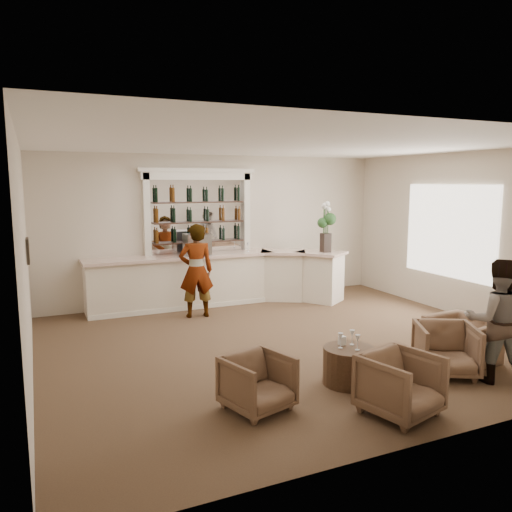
{
  "coord_description": "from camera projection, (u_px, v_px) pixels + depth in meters",
  "views": [
    {
      "loc": [
        -3.88,
        -7.21,
        2.7
      ],
      "look_at": [
        -0.23,
        0.9,
        1.38
      ],
      "focal_mm": 35.0,
      "sensor_mm": 36.0,
      "label": 1
    }
  ],
  "objects": [
    {
      "name": "wine_glass_bar_right",
      "position": [
        248.0,
        247.0,
        11.27
      ],
      "size": [
        0.07,
        0.07,
        0.21
      ],
      "primitive_type": null,
      "color": "white",
      "rests_on": "bar_counter"
    },
    {
      "name": "back_bar_alcove",
      "position": [
        199.0,
        213.0,
        11.05
      ],
      "size": [
        2.64,
        0.25,
        3.0
      ],
      "color": "white",
      "rests_on": "ground"
    },
    {
      "name": "armchair_right",
      "position": [
        446.0,
        350.0,
        7.01
      ],
      "size": [
        1.07,
        1.08,
        0.73
      ],
      "primitive_type": "imported",
      "rotation": [
        0.0,
        0.0,
        -0.49
      ],
      "color": "brown",
      "rests_on": "ground"
    },
    {
      "name": "napkin_holder",
      "position": [
        342.0,
        341.0,
        6.79
      ],
      "size": [
        0.08,
        0.08,
        0.12
      ],
      "primitive_type": "cube",
      "color": "white",
      "rests_on": "cocktail_table"
    },
    {
      "name": "armchair_far",
      "position": [
        465.0,
        339.0,
        7.62
      ],
      "size": [
        0.95,
        1.06,
        0.64
      ],
      "primitive_type": "imported",
      "rotation": [
        0.0,
        0.0,
        -1.47
      ],
      "color": "brown",
      "rests_on": "ground"
    },
    {
      "name": "bar_counter",
      "position": [
        220.0,
        279.0,
        11.02
      ],
      "size": [
        5.72,
        1.8,
        1.14
      ],
      "color": "white",
      "rests_on": "ground"
    },
    {
      "name": "wine_glass_tbl_b",
      "position": [
        352.0,
        337.0,
        6.78
      ],
      "size": [
        0.07,
        0.07,
        0.21
      ],
      "primitive_type": null,
      "color": "white",
      "rests_on": "cocktail_table"
    },
    {
      "name": "wine_glass_tbl_c",
      "position": [
        358.0,
        343.0,
        6.57
      ],
      "size": [
        0.07,
        0.07,
        0.21
      ],
      "primitive_type": null,
      "color": "white",
      "rests_on": "cocktail_table"
    },
    {
      "name": "armchair_left",
      "position": [
        258.0,
        383.0,
        5.93
      ],
      "size": [
        0.89,
        0.91,
        0.67
      ],
      "primitive_type": "imported",
      "rotation": [
        0.0,
        0.0,
        0.29
      ],
      "color": "brown",
      "rests_on": "ground"
    },
    {
      "name": "sommelier",
      "position": [
        196.0,
        271.0,
        9.97
      ],
      "size": [
        0.74,
        0.54,
        1.89
      ],
      "primitive_type": "imported",
      "rotation": [
        0.0,
        0.0,
        3.01
      ],
      "color": "gray",
      "rests_on": "ground"
    },
    {
      "name": "wine_glass_bar_left",
      "position": [
        195.0,
        251.0,
        10.69
      ],
      "size": [
        0.07,
        0.07,
        0.21
      ],
      "primitive_type": null,
      "color": "white",
      "rests_on": "bar_counter"
    },
    {
      "name": "cocktail_table",
      "position": [
        349.0,
        365.0,
        6.72
      ],
      "size": [
        0.69,
        0.69,
        0.5
      ],
      "primitive_type": "cylinder",
      "color": "#462D1E",
      "rests_on": "ground"
    },
    {
      "name": "wine_glass_tbl_a",
      "position": [
        340.0,
        341.0,
        6.65
      ],
      "size": [
        0.07,
        0.07,
        0.21
      ],
      "primitive_type": null,
      "color": "white",
      "rests_on": "cocktail_table"
    },
    {
      "name": "espresso_machine",
      "position": [
        197.0,
        245.0,
        10.72
      ],
      "size": [
        0.52,
        0.44,
        0.46
      ],
      "primitive_type": "cube",
      "rotation": [
        0.0,
        0.0,
        -0.0
      ],
      "color": "#ADADB2",
      "rests_on": "bar_counter"
    },
    {
      "name": "flower_vase",
      "position": [
        326.0,
        224.0,
        11.14
      ],
      "size": [
        0.3,
        0.3,
        1.13
      ],
      "color": "black",
      "rests_on": "bar_counter"
    },
    {
      "name": "armchair_center",
      "position": [
        400.0,
        385.0,
        5.79
      ],
      "size": [
        0.97,
        0.98,
        0.74
      ],
      "primitive_type": "imported",
      "rotation": [
        0.0,
        0.0,
        0.26
      ],
      "color": "brown",
      "rests_on": "ground"
    },
    {
      "name": "ground",
      "position": [
        290.0,
        342.0,
        8.47
      ],
      "size": [
        8.0,
        8.0,
        0.0
      ],
      "primitive_type": "plane",
      "color": "brown",
      "rests_on": "ground"
    },
    {
      "name": "room_shell",
      "position": [
        281.0,
        203.0,
        8.84
      ],
      "size": [
        8.04,
        7.02,
        3.32
      ],
      "color": "beige",
      "rests_on": "ground"
    },
    {
      "name": "guest",
      "position": [
        496.0,
        321.0,
        6.74
      ],
      "size": [
        1.04,
        0.99,
        1.69
      ],
      "primitive_type": "imported",
      "rotation": [
        0.0,
        0.0,
        2.54
      ],
      "color": "gray",
      "rests_on": "ground"
    }
  ]
}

